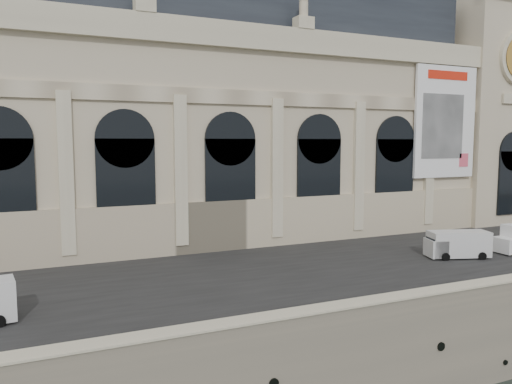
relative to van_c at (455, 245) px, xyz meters
The scene contains 6 objects.
quay 28.50m from the van_c, 119.04° to the left, with size 160.00×70.00×6.00m, color gray.
street 14.21m from the van_c, 165.12° to the left, with size 160.00×24.00×0.06m, color #2D2D2D.
parapet 16.82m from the van_c, 144.48° to the right, with size 160.00×1.40×1.21m.
museum 31.00m from the van_c, 133.80° to the left, with size 69.00×18.70×29.10m.
clock_pavilion 31.33m from the van_c, 40.83° to the left, with size 13.00×14.72×36.70m.
van_c is the anchor object (origin of this frame).
Camera 1 is at (-21.52, -23.39, 16.77)m, focal length 35.00 mm.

